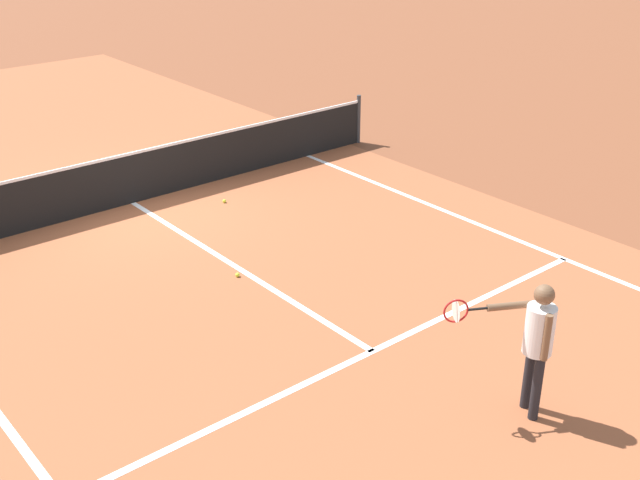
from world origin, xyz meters
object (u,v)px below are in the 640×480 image
at_px(tennis_ball_near_net, 224,201).
at_px(tennis_ball_mid_court, 238,275).
at_px(player_near, 536,336).
at_px(net, 130,178).

xyz_separation_m(tennis_ball_near_net, tennis_ball_mid_court, (-1.46, -2.57, 0.00)).
distance_m(tennis_ball_near_net, tennis_ball_mid_court, 2.95).
height_order(tennis_ball_near_net, tennis_ball_mid_court, same).
relative_size(player_near, tennis_ball_near_net, 24.54).
distance_m(net, tennis_ball_near_net, 1.73).
xyz_separation_m(net, tennis_ball_mid_court, (-0.17, -3.63, -0.46)).
relative_size(tennis_ball_near_net, tennis_ball_mid_court, 1.00).
bearing_deg(tennis_ball_near_net, tennis_ball_mid_court, -119.63).
xyz_separation_m(net, player_near, (0.48, -8.41, 0.51)).
bearing_deg(tennis_ball_mid_court, tennis_ball_near_net, 60.37).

